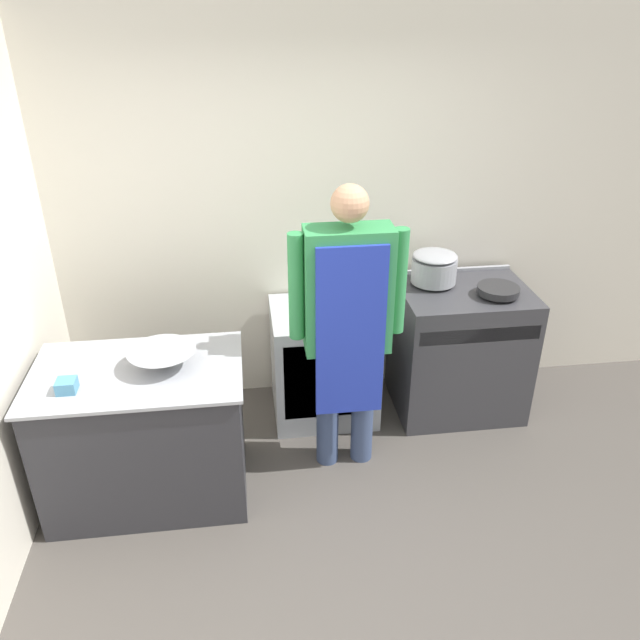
% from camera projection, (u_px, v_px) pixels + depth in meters
% --- Properties ---
extents(ground_plane, '(14.00, 14.00, 0.00)m').
position_uv_depth(ground_plane, '(331.00, 583.00, 3.24)').
color(ground_plane, '#4C4742').
extents(wall_back, '(8.00, 0.05, 2.70)m').
position_uv_depth(wall_back, '(293.00, 218.00, 4.25)').
color(wall_back, silver).
rests_on(wall_back, ground_plane).
extents(wall_left, '(0.05, 8.00, 2.70)m').
position_uv_depth(wall_left, '(0.00, 284.00, 3.30)').
color(wall_left, silver).
rests_on(wall_left, ground_plane).
extents(prep_counter, '(1.17, 0.75, 0.86)m').
position_uv_depth(prep_counter, '(146.00, 432.00, 3.65)').
color(prep_counter, '#2D2D33').
rests_on(prep_counter, ground_plane).
extents(stove, '(0.88, 0.68, 0.95)m').
position_uv_depth(stove, '(459.00, 349.00, 4.43)').
color(stove, '#38383D').
rests_on(stove, ground_plane).
extents(fridge_unit, '(0.72, 0.63, 0.81)m').
position_uv_depth(fridge_unit, '(324.00, 362.00, 4.40)').
color(fridge_unit, '#A8ADB2').
rests_on(fridge_unit, ground_plane).
extents(person_cook, '(0.68, 0.24, 1.83)m').
position_uv_depth(person_cook, '(347.00, 316.00, 3.61)').
color(person_cook, '#38476B').
rests_on(person_cook, ground_plane).
extents(mixing_bowl, '(0.38, 0.38, 0.10)m').
position_uv_depth(mixing_bowl, '(162.00, 358.00, 3.46)').
color(mixing_bowl, '#9EA0A8').
rests_on(mixing_bowl, prep_counter).
extents(plastic_tub, '(0.10, 0.10, 0.07)m').
position_uv_depth(plastic_tub, '(67.00, 386.00, 3.25)').
color(plastic_tub, teal).
rests_on(plastic_tub, prep_counter).
extents(stock_pot, '(0.31, 0.31, 0.22)m').
position_uv_depth(stock_pot, '(434.00, 267.00, 4.23)').
color(stock_pot, '#9EA0A8').
rests_on(stock_pot, stove).
extents(saute_pan, '(0.28, 0.28, 0.05)m').
position_uv_depth(saute_pan, '(498.00, 290.00, 4.11)').
color(saute_pan, '#262628').
rests_on(saute_pan, stove).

